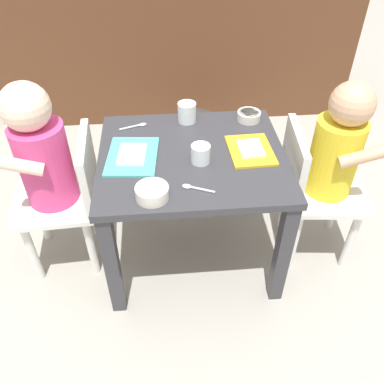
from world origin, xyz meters
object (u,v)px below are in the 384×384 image
(food_tray_left, at_px, (132,155))
(spoon_by_left_tray, at_px, (195,188))
(dining_table, at_px, (192,174))
(food_tray_right, at_px, (250,149))
(water_cup_right, at_px, (201,155))
(seated_child_left, at_px, (47,161))
(seated_child_right, at_px, (331,156))
(spoon_by_right_tray, at_px, (136,126))
(veggie_bowl_near, at_px, (249,116))
(water_cup_left, at_px, (187,113))
(dog, at_px, (209,131))
(cereal_bowl_left_side, at_px, (152,192))

(food_tray_left, distance_m, spoon_by_left_tray, 0.25)
(dining_table, xyz_separation_m, food_tray_right, (0.19, 0.00, 0.09))
(water_cup_right, bearing_deg, seated_child_left, 172.92)
(seated_child_right, xyz_separation_m, food_tray_left, (-0.65, 0.02, 0.03))
(spoon_by_left_tray, height_order, spoon_by_right_tray, same)
(seated_child_right, distance_m, veggie_bowl_near, 0.32)
(food_tray_left, bearing_deg, veggie_bowl_near, 25.03)
(seated_child_left, relative_size, spoon_by_right_tray, 7.27)
(seated_child_right, bearing_deg, food_tray_left, 178.35)
(food_tray_right, distance_m, veggie_bowl_near, 0.20)
(seated_child_right, bearing_deg, veggie_bowl_near, 138.44)
(dining_table, bearing_deg, spoon_by_right_tray, 134.69)
(seated_child_left, height_order, spoon_by_left_tray, seated_child_left)
(seated_child_left, xyz_separation_m, water_cup_left, (0.46, 0.19, 0.04))
(seated_child_right, bearing_deg, food_tray_right, 176.03)
(dog, relative_size, spoon_by_right_tray, 4.04)
(veggie_bowl_near, bearing_deg, water_cup_left, 177.25)
(seated_child_left, xyz_separation_m, spoon_by_left_tray, (0.46, -0.19, 0.01))
(seated_child_right, bearing_deg, water_cup_right, -176.51)
(food_tray_right, height_order, cereal_bowl_left_side, cereal_bowl_left_side)
(dog, height_order, spoon_by_left_tray, spoon_by_left_tray)
(dining_table, distance_m, food_tray_left, 0.21)
(seated_child_left, distance_m, veggie_bowl_near, 0.71)
(food_tray_right, bearing_deg, water_cup_right, -164.77)
(seated_child_left, xyz_separation_m, dog, (0.59, 0.53, -0.25))
(seated_child_left, bearing_deg, cereal_bowl_left_side, -33.40)
(dog, bearing_deg, seated_child_right, -59.36)
(seated_child_left, height_order, water_cup_left, seated_child_left)
(water_cup_left, xyz_separation_m, spoon_by_left_tray, (-0.01, -0.38, -0.03))
(seated_child_right, height_order, water_cup_right, seated_child_right)
(seated_child_left, xyz_separation_m, seated_child_right, (0.92, -0.03, -0.01))
(cereal_bowl_left_side, relative_size, spoon_by_right_tray, 0.97)
(veggie_bowl_near, distance_m, cereal_bowl_left_side, 0.53)
(dog, relative_size, spoon_by_left_tray, 4.11)
(spoon_by_left_tray, bearing_deg, seated_child_right, 18.71)
(cereal_bowl_left_side, relative_size, spoon_by_left_tray, 0.98)
(dining_table, bearing_deg, cereal_bowl_left_side, -122.83)
(dog, bearing_deg, food_tray_right, -83.30)
(water_cup_left, distance_m, cereal_bowl_left_side, 0.43)
(dog, height_order, veggie_bowl_near, veggie_bowl_near)
(dining_table, xyz_separation_m, veggie_bowl_near, (0.22, 0.20, 0.10))
(dining_table, relative_size, water_cup_right, 9.93)
(dining_table, relative_size, seated_child_right, 0.87)
(food_tray_right, distance_m, spoon_by_left_tray, 0.26)
(food_tray_left, bearing_deg, cereal_bowl_left_side, -73.37)
(food_tray_left, relative_size, spoon_by_right_tray, 2.27)
(seated_child_left, height_order, dog, seated_child_left)
(water_cup_left, distance_m, spoon_by_left_tray, 0.38)
(dining_table, distance_m, spoon_by_left_tray, 0.19)
(cereal_bowl_left_side, bearing_deg, seated_child_right, 17.51)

